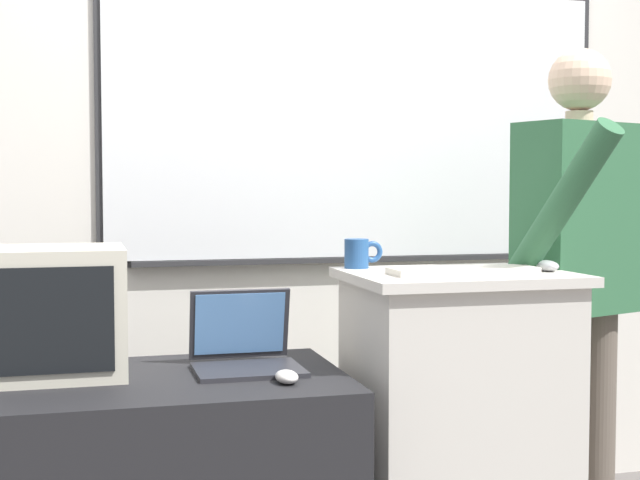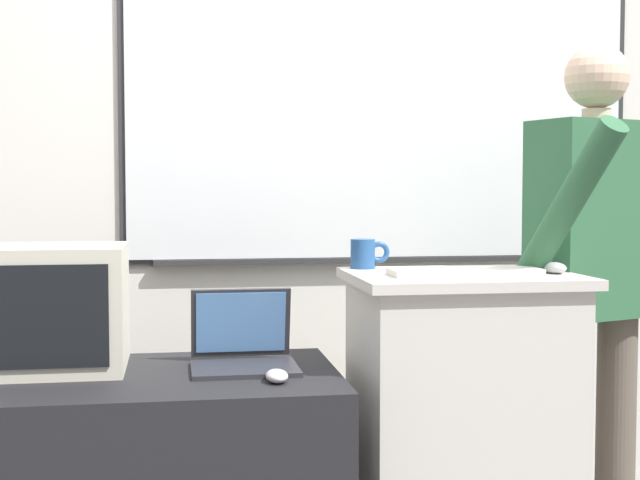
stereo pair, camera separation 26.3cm
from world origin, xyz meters
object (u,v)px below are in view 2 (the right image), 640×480
at_px(person_presenter, 595,269).
at_px(crt_monitor, 57,308).
at_px(lectern_podium, 460,436).
at_px(computer_mouse_by_laptop, 277,376).
at_px(computer_mouse_by_keyboard, 555,268).
at_px(coffee_mug, 364,254).
at_px(laptop, 243,346).
at_px(wireless_keyboard, 465,272).

height_order(person_presenter, crt_monitor, person_presenter).
xyz_separation_m(lectern_podium, computer_mouse_by_laptop, (-0.58, -0.20, 0.25)).
bearing_deg(computer_mouse_by_keyboard, coffee_mug, 154.62).
relative_size(person_presenter, crt_monitor, 4.46).
bearing_deg(computer_mouse_by_laptop, computer_mouse_by_keyboard, 10.04).
relative_size(person_presenter, computer_mouse_by_laptop, 17.14).
xyz_separation_m(laptop, crt_monitor, (-0.53, 0.04, 0.12)).
bearing_deg(laptop, coffee_mug, 23.09).
bearing_deg(computer_mouse_by_keyboard, person_presenter, 40.12).
relative_size(laptop, wireless_keyboard, 0.68).
distance_m(person_presenter, wireless_keyboard, 0.54).
bearing_deg(computer_mouse_by_keyboard, laptop, 174.95).
relative_size(person_presenter, laptop, 5.66).
xyz_separation_m(lectern_podium, computer_mouse_by_keyboard, (0.27, -0.05, 0.51)).
bearing_deg(person_presenter, coffee_mug, 156.08).
bearing_deg(computer_mouse_by_laptop, coffee_mug, 51.19).
bearing_deg(lectern_podium, crt_monitor, 176.55).
bearing_deg(person_presenter, laptop, 166.33).
relative_size(computer_mouse_by_laptop, crt_monitor, 0.26).
height_order(wireless_keyboard, crt_monitor, crt_monitor).
xyz_separation_m(laptop, computer_mouse_by_keyboard, (0.93, -0.08, 0.22)).
xyz_separation_m(person_presenter, computer_mouse_by_laptop, (-1.07, -0.33, -0.24)).
bearing_deg(computer_mouse_by_keyboard, crt_monitor, 175.10).
relative_size(wireless_keyboard, coffee_mug, 3.42).
relative_size(person_presenter, wireless_keyboard, 3.87).
bearing_deg(crt_monitor, computer_mouse_by_laptop, -24.63).
bearing_deg(lectern_podium, laptop, 177.51).
height_order(lectern_podium, computer_mouse_by_keyboard, computer_mouse_by_keyboard).
relative_size(laptop, computer_mouse_by_keyboard, 3.03).
bearing_deg(laptop, crt_monitor, 175.36).
xyz_separation_m(lectern_podium, laptop, (-0.66, 0.03, 0.29)).
height_order(lectern_podium, laptop, lectern_podium).
distance_m(lectern_podium, laptop, 0.72).
height_order(person_presenter, laptop, person_presenter).
bearing_deg(person_presenter, computer_mouse_by_laptop, 178.61).
bearing_deg(wireless_keyboard, lectern_podium, 78.79).
bearing_deg(coffee_mug, lectern_podium, -37.44).
relative_size(lectern_podium, computer_mouse_by_laptop, 9.99).
bearing_deg(computer_mouse_by_keyboard, computer_mouse_by_laptop, -169.96).
bearing_deg(wireless_keyboard, person_presenter, 21.40).
bearing_deg(lectern_podium, coffee_mug, 142.56).
height_order(computer_mouse_by_laptop, crt_monitor, crt_monitor).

